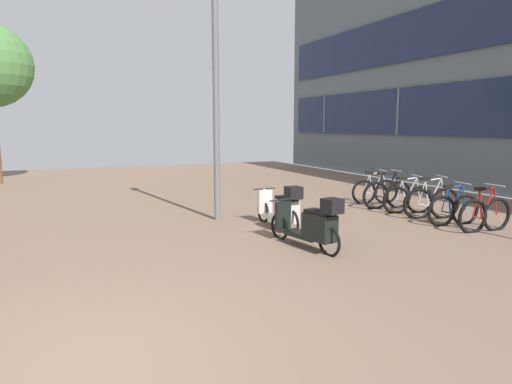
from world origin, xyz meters
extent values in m
cube|color=#806451|center=(4.80, 0.00, -0.03)|extent=(14.40, 40.00, 0.05)
cube|color=slate|center=(12.15, 9.68, 2.64)|extent=(0.10, 0.12, 1.76)
cube|color=slate|center=(12.15, 14.80, 2.64)|extent=(0.10, 0.12, 1.76)
torus|color=black|center=(7.49, 2.18, 0.32)|extent=(0.72, 0.13, 0.71)
torus|color=black|center=(8.10, 2.12, 0.32)|extent=(0.72, 0.13, 0.71)
cylinder|color=maroon|center=(7.86, 2.15, 0.58)|extent=(0.30, 0.06, 0.63)
cylinder|color=maroon|center=(7.67, 2.16, 0.56)|extent=(0.14, 0.05, 0.57)
cylinder|color=maroon|center=(7.81, 2.15, 0.86)|extent=(0.37, 0.07, 0.08)
cylinder|color=maroon|center=(7.61, 2.17, 0.30)|extent=(0.24, 0.05, 0.08)
cylinder|color=maroon|center=(7.56, 2.17, 0.58)|extent=(0.16, 0.04, 0.52)
cylinder|color=maroon|center=(8.05, 2.13, 0.60)|extent=(0.14, 0.04, 0.57)
cube|color=black|center=(7.62, 2.17, 0.88)|extent=(0.23, 0.11, 0.06)
cylinder|color=#ADADB2|center=(7.99, 2.13, 0.93)|extent=(0.07, 0.48, 0.02)
torus|color=black|center=(7.44, 2.91, 0.31)|extent=(0.69, 0.18, 0.68)
torus|color=black|center=(8.02, 2.82, 0.31)|extent=(0.69, 0.18, 0.68)
cylinder|color=navy|center=(7.78, 2.86, 0.56)|extent=(0.29, 0.08, 0.60)
cylinder|color=navy|center=(7.61, 2.89, 0.53)|extent=(0.13, 0.06, 0.55)
cylinder|color=navy|center=(7.74, 2.87, 0.83)|extent=(0.36, 0.09, 0.08)
cylinder|color=navy|center=(7.55, 2.90, 0.29)|extent=(0.23, 0.06, 0.07)
cylinder|color=navy|center=(7.50, 2.90, 0.56)|extent=(0.16, 0.05, 0.50)
cylinder|color=navy|center=(7.96, 2.83, 0.58)|extent=(0.14, 0.05, 0.55)
cube|color=black|center=(7.56, 2.89, 0.84)|extent=(0.23, 0.12, 0.06)
cylinder|color=#ADADB2|center=(7.91, 2.84, 0.90)|extent=(0.10, 0.48, 0.02)
torus|color=black|center=(7.52, 3.68, 0.33)|extent=(0.73, 0.29, 0.74)
torus|color=black|center=(8.13, 3.49, 0.33)|extent=(0.73, 0.29, 0.74)
cylinder|color=#B7B7B7|center=(7.89, 3.56, 0.60)|extent=(0.31, 0.13, 0.65)
cylinder|color=#B7B7B7|center=(7.70, 3.62, 0.58)|extent=(0.14, 0.07, 0.59)
cylinder|color=#B7B7B7|center=(7.84, 3.58, 0.89)|extent=(0.38, 0.15, 0.09)
cylinder|color=#B7B7B7|center=(7.64, 3.64, 0.31)|extent=(0.25, 0.10, 0.08)
cylinder|color=#B7B7B7|center=(7.59, 3.66, 0.60)|extent=(0.16, 0.07, 0.54)
cylinder|color=#B7B7B7|center=(8.08, 3.51, 0.63)|extent=(0.15, 0.07, 0.59)
cube|color=black|center=(7.65, 3.64, 0.91)|extent=(0.24, 0.15, 0.06)
cylinder|color=#ADADB2|center=(8.02, 3.52, 0.97)|extent=(0.16, 0.47, 0.02)
torus|color=black|center=(7.50, 4.39, 0.31)|extent=(0.69, 0.26, 0.69)
torus|color=black|center=(8.08, 4.21, 0.31)|extent=(0.69, 0.26, 0.69)
cylinder|color=#B5B2BC|center=(7.85, 4.28, 0.56)|extent=(0.30, 0.12, 0.61)
cylinder|color=#B5B2BC|center=(7.68, 4.33, 0.54)|extent=(0.14, 0.07, 0.55)
cylinder|color=#B5B2BC|center=(7.80, 4.30, 0.84)|extent=(0.36, 0.14, 0.08)
cylinder|color=#B5B2BC|center=(7.61, 4.35, 0.29)|extent=(0.23, 0.09, 0.08)
cylinder|color=#B5B2BC|center=(7.57, 4.37, 0.56)|extent=(0.16, 0.07, 0.51)
cylinder|color=#B5B2BC|center=(8.03, 4.23, 0.59)|extent=(0.14, 0.07, 0.55)
cube|color=black|center=(7.63, 4.35, 0.85)|extent=(0.24, 0.15, 0.06)
cylinder|color=#ADADB2|center=(7.98, 4.24, 0.91)|extent=(0.16, 0.47, 0.02)
torus|color=black|center=(7.44, 5.07, 0.33)|extent=(0.74, 0.20, 0.74)
torus|color=black|center=(8.09, 4.96, 0.33)|extent=(0.74, 0.20, 0.74)
cylinder|color=black|center=(7.83, 5.00, 0.60)|extent=(0.32, 0.09, 0.65)
cylinder|color=black|center=(7.64, 5.04, 0.58)|extent=(0.14, 0.06, 0.59)
cylinder|color=black|center=(7.78, 5.01, 0.89)|extent=(0.40, 0.10, 0.09)
cylinder|color=black|center=(7.57, 5.05, 0.31)|extent=(0.26, 0.07, 0.08)
cylinder|color=black|center=(7.51, 5.06, 0.60)|extent=(0.17, 0.05, 0.54)
cylinder|color=black|center=(8.03, 4.97, 0.63)|extent=(0.15, 0.06, 0.59)
cube|color=black|center=(7.59, 5.05, 0.91)|extent=(0.23, 0.13, 0.06)
cylinder|color=#ADADB2|center=(7.98, 4.98, 0.97)|extent=(0.11, 0.48, 0.02)
torus|color=black|center=(7.65, 5.82, 0.31)|extent=(0.68, 0.25, 0.69)
torus|color=black|center=(8.25, 5.65, 0.31)|extent=(0.68, 0.25, 0.69)
cylinder|color=#B6B1B4|center=(8.01, 5.71, 0.56)|extent=(0.31, 0.12, 0.60)
cylinder|color=#B6B1B4|center=(7.83, 5.77, 0.53)|extent=(0.14, 0.07, 0.55)
cylinder|color=#B6B1B4|center=(7.96, 5.73, 0.83)|extent=(0.38, 0.14, 0.08)
cylinder|color=#B6B1B4|center=(7.76, 5.78, 0.29)|extent=(0.24, 0.09, 0.07)
cylinder|color=#B6B1B4|center=(7.71, 5.80, 0.56)|extent=(0.16, 0.07, 0.50)
cylinder|color=#B6B1B4|center=(8.20, 5.66, 0.58)|extent=(0.15, 0.07, 0.55)
cube|color=black|center=(7.78, 5.78, 0.85)|extent=(0.24, 0.15, 0.06)
cylinder|color=#ADADB2|center=(8.14, 5.68, 0.90)|extent=(0.15, 0.47, 0.02)
torus|color=black|center=(4.16, 3.53, 0.23)|extent=(0.06, 0.52, 0.52)
torus|color=black|center=(4.14, 4.83, 0.23)|extent=(0.06, 0.52, 0.52)
cube|color=silver|center=(4.15, 4.18, 0.21)|extent=(0.29, 0.73, 0.08)
cube|color=silver|center=(4.16, 3.77, 0.43)|extent=(0.31, 0.57, 0.44)
cube|color=black|center=(4.16, 3.77, 0.68)|extent=(0.27, 0.52, 0.06)
cylinder|color=silver|center=(4.14, 4.80, 0.49)|extent=(0.07, 0.12, 0.52)
cube|color=silver|center=(4.14, 4.73, 0.46)|extent=(0.32, 0.08, 0.51)
cylinder|color=black|center=(4.14, 4.78, 0.74)|extent=(0.52, 0.03, 0.03)
cube|color=black|center=(4.16, 3.48, 0.83)|extent=(0.28, 0.28, 0.24)
torus|color=black|center=(4.01, 2.00, 0.23)|extent=(0.14, 0.52, 0.52)
torus|color=black|center=(3.78, 3.33, 0.23)|extent=(0.14, 0.52, 0.52)
cube|color=black|center=(3.89, 2.66, 0.21)|extent=(0.40, 0.79, 0.08)
cube|color=black|center=(3.97, 2.24, 0.43)|extent=(0.40, 0.64, 0.44)
cube|color=black|center=(3.97, 2.24, 0.68)|extent=(0.35, 0.58, 0.06)
cylinder|color=black|center=(3.79, 3.30, 0.49)|extent=(0.09, 0.13, 0.52)
cube|color=black|center=(3.80, 3.23, 0.47)|extent=(0.33, 0.13, 0.51)
cylinder|color=black|center=(3.79, 3.28, 0.75)|extent=(0.52, 0.11, 0.03)
cube|color=black|center=(4.02, 1.95, 0.83)|extent=(0.32, 0.32, 0.24)
cylinder|color=slate|center=(3.29, 5.44, 2.60)|extent=(0.14, 0.14, 5.20)
camera|label=1|loc=(-0.04, -4.05, 2.12)|focal=31.72mm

